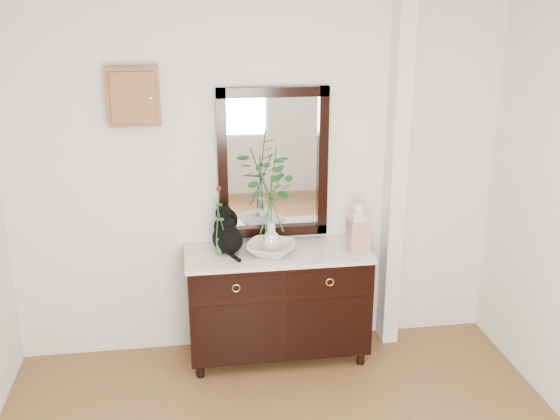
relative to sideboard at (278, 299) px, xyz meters
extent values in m
cube|color=white|center=(-0.10, 0.25, 0.88)|extent=(3.60, 0.04, 2.70)
cube|color=white|center=(0.90, 0.17, 0.88)|extent=(0.12, 0.20, 2.70)
cube|color=black|center=(0.00, 0.00, -0.01)|extent=(1.30, 0.50, 0.82)
cube|color=white|center=(0.00, 0.00, 0.36)|extent=(1.33, 0.52, 0.03)
cube|color=black|center=(0.00, 0.24, 0.97)|extent=(0.80, 0.06, 1.10)
cube|color=white|center=(0.00, 0.25, 0.97)|extent=(0.66, 0.01, 0.96)
cube|color=brown|center=(-0.95, 0.21, 1.48)|extent=(0.35, 0.10, 0.40)
imported|color=silver|center=(-0.05, -0.04, 0.42)|extent=(0.44, 0.44, 0.08)
camera|label=1|loc=(-0.63, -4.29, 2.15)|focal=42.00mm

